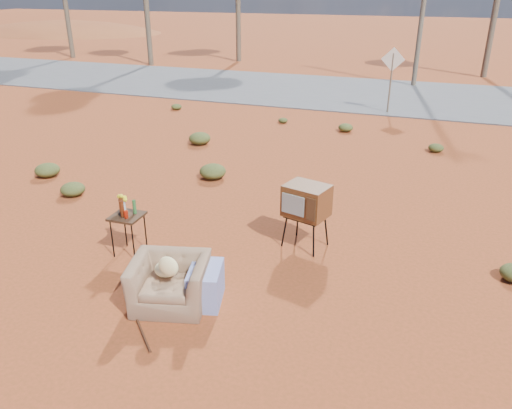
% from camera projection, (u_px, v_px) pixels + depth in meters
% --- Properties ---
extents(ground, '(140.00, 140.00, 0.00)m').
position_uv_depth(ground, '(192.00, 286.00, 7.37)').
color(ground, '#983C1E').
rests_on(ground, ground).
extents(highway, '(140.00, 7.00, 0.04)m').
position_uv_depth(highway, '(358.00, 93.00, 20.26)').
color(highway, '#565659').
rests_on(highway, ground).
extents(dirt_mound, '(26.00, 18.00, 2.00)m').
position_uv_depth(dirt_mound, '(65.00, 32.00, 45.93)').
color(dirt_mound, brown).
rests_on(dirt_mound, ground).
extents(armchair, '(1.32, 1.05, 0.90)m').
position_uv_depth(armchair, '(176.00, 277.00, 6.82)').
color(armchair, brown).
rests_on(armchair, ground).
extents(tv_unit, '(0.80, 0.71, 1.10)m').
position_uv_depth(tv_unit, '(306.00, 202.00, 8.17)').
color(tv_unit, black).
rests_on(tv_unit, ground).
extents(side_table, '(0.49, 0.49, 0.98)m').
position_uv_depth(side_table, '(126.00, 213.00, 8.02)').
color(side_table, '#392214').
rests_on(side_table, ground).
extents(rusty_bar, '(0.95, 0.94, 0.03)m').
position_uv_depth(rusty_bar, '(138.00, 322.00, 6.56)').
color(rusty_bar, '#452112').
rests_on(rusty_bar, ground).
extents(road_sign, '(0.78, 0.06, 2.19)m').
position_uv_depth(road_sign, '(392.00, 69.00, 16.61)').
color(road_sign, brown).
rests_on(road_sign, ground).
extents(scrub_patch, '(17.49, 8.07, 0.33)m').
position_uv_depth(scrub_patch, '(246.00, 173.00, 11.36)').
color(scrub_patch, '#4D5223').
rests_on(scrub_patch, ground).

